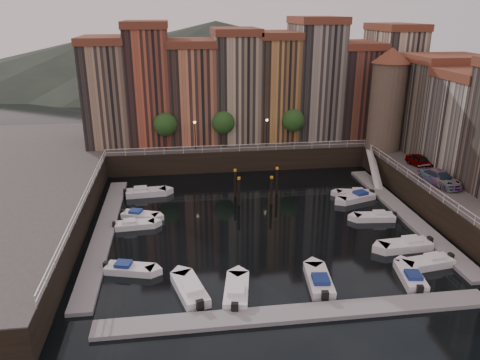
{
  "coord_description": "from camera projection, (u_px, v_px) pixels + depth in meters",
  "views": [
    {
      "loc": [
        -8.23,
        -45.41,
        21.49
      ],
      "look_at": [
        -1.55,
        4.0,
        3.22
      ],
      "focal_mm": 35.0,
      "sensor_mm": 36.0,
      "label": 1
    }
  ],
  "objects": [
    {
      "name": "gangway",
      "position": [
        374.0,
        167.0,
        61.47
      ],
      "size": [
        2.78,
        8.32,
        3.73
      ],
      "color": "white",
      "rests_on": "ground"
    },
    {
      "name": "car_b",
      "position": [
        440.0,
        180.0,
        51.79
      ],
      "size": [
        2.39,
        4.39,
        1.37
      ],
      "primitive_type": "imported",
      "rotation": [
        0.0,
        0.0,
        0.24
      ],
      "color": "gray",
      "rests_on": "quay_right"
    },
    {
      "name": "quay_far",
      "position": [
        231.0,
        143.0,
        74.35
      ],
      "size": [
        80.0,
        20.0,
        3.0
      ],
      "primitive_type": "cube",
      "color": "black",
      "rests_on": "ground"
    },
    {
      "name": "mountains",
      "position": [
        206.0,
        54.0,
        150.52
      ],
      "size": [
        145.0,
        100.0,
        18.0
      ],
      "color": "#2D382D",
      "rests_on": "ground"
    },
    {
      "name": "boat_left_4",
      "position": [
        145.0,
        192.0,
        57.19
      ],
      "size": [
        5.19,
        2.2,
        1.18
      ],
      "rotation": [
        0.0,
        0.0,
        0.07
      ],
      "color": "white",
      "rests_on": "ground"
    },
    {
      "name": "dock_near",
      "position": [
        298.0,
        313.0,
        34.8
      ],
      "size": [
        30.0,
        2.0,
        0.35
      ],
      "primitive_type": "cube",
      "color": "gray",
      "rests_on": "ground"
    },
    {
      "name": "railings",
      "position": [
        252.0,
        172.0,
        53.92
      ],
      "size": [
        36.08,
        34.04,
        0.52
      ],
      "color": "white",
      "rests_on": "ground"
    },
    {
      "name": "boat_right_0",
      "position": [
        429.0,
        262.0,
        41.42
      ],
      "size": [
        4.89,
        2.35,
        1.1
      ],
      "rotation": [
        0.0,
        0.0,
        3.28
      ],
      "color": "white",
      "rests_on": "ground"
    },
    {
      "name": "car_c",
      "position": [
        439.0,
        179.0,
        51.8
      ],
      "size": [
        3.54,
        5.9,
        1.6
      ],
      "primitive_type": "imported",
      "rotation": [
        0.0,
        0.0,
        0.25
      ],
      "color": "gray",
      "rests_on": "quay_right"
    },
    {
      "name": "dock_right",
      "position": [
        405.0,
        214.0,
        51.72
      ],
      "size": [
        2.0,
        28.0,
        0.35
      ],
      "primitive_type": "cube",
      "color": "gray",
      "rests_on": "ground"
    },
    {
      "name": "corner_tower",
      "position": [
        387.0,
        98.0,
        63.17
      ],
      "size": [
        5.2,
        5.2,
        13.8
      ],
      "color": "#6B5B4C",
      "rests_on": "quay_right"
    },
    {
      "name": "boat_left_1",
      "position": [
        129.0,
        269.0,
        40.45
      ],
      "size": [
        4.57,
        2.67,
        1.02
      ],
      "rotation": [
        0.0,
        0.0,
        -0.27
      ],
      "color": "white",
      "rests_on": "ground"
    },
    {
      "name": "boat_near_2",
      "position": [
        319.0,
        281.0,
        38.53
      ],
      "size": [
        2.37,
        5.23,
        1.18
      ],
      "rotation": [
        0.0,
        0.0,
        1.46
      ],
      "color": "white",
      "rests_on": "ground"
    },
    {
      "name": "boat_left_2",
      "position": [
        134.0,
        225.0,
        48.75
      ],
      "size": [
        4.34,
        1.84,
        0.98
      ],
      "rotation": [
        0.0,
        0.0,
        0.07
      ],
      "color": "white",
      "rests_on": "ground"
    },
    {
      "name": "car_a",
      "position": [
        420.0,
        162.0,
        57.82
      ],
      "size": [
        2.43,
        4.44,
        1.43
      ],
      "primitive_type": "imported",
      "rotation": [
        0.0,
        0.0,
        0.18
      ],
      "color": "gray",
      "rests_on": "quay_right"
    },
    {
      "name": "boat_right_2",
      "position": [
        375.0,
        217.0,
        50.54
      ],
      "size": [
        4.55,
        2.02,
        1.03
      ],
      "rotation": [
        0.0,
        0.0,
        3.05
      ],
      "color": "white",
      "rests_on": "ground"
    },
    {
      "name": "dock_left",
      "position": [
        104.0,
        231.0,
        47.65
      ],
      "size": [
        2.0,
        28.0,
        0.35
      ],
      "primitive_type": "cube",
      "color": "gray",
      "rests_on": "ground"
    },
    {
      "name": "boat_near_1",
      "position": [
        236.0,
        292.0,
        37.1
      ],
      "size": [
        2.71,
        5.28,
        1.18
      ],
      "rotation": [
        0.0,
        0.0,
        1.39
      ],
      "color": "white",
      "rests_on": "ground"
    },
    {
      "name": "right_terrace",
      "position": [
        479.0,
        118.0,
        54.25
      ],
      "size": [
        9.3,
        24.3,
        14.0
      ],
      "color": "#69604F",
      "rests_on": "quay_right"
    },
    {
      "name": "promenade_trees",
      "position": [
        228.0,
        123.0,
        65.18
      ],
      "size": [
        21.2,
        3.2,
        5.2
      ],
      "color": "black",
      "rests_on": "quay_far"
    },
    {
      "name": "street_lamps",
      "position": [
        231.0,
        129.0,
        64.53
      ],
      "size": [
        10.36,
        0.36,
        4.18
      ],
      "color": "black",
      "rests_on": "quay_far"
    },
    {
      "name": "boat_right_4",
      "position": [
        354.0,
        193.0,
        57.09
      ],
      "size": [
        4.34,
        2.23,
        0.97
      ],
      "rotation": [
        0.0,
        0.0,
        2.96
      ],
      "color": "white",
      "rests_on": "ground"
    },
    {
      "name": "boat_near_3",
      "position": [
        411.0,
        277.0,
        39.23
      ],
      "size": [
        2.37,
        4.78,
        1.07
      ],
      "rotation": [
        0.0,
        0.0,
        1.41
      ],
      "color": "white",
      "rests_on": "ground"
    },
    {
      "name": "far_terrace",
      "position": [
        255.0,
        85.0,
        69.19
      ],
      "size": [
        48.7,
        10.3,
        17.5
      ],
      "color": "#9C7D63",
      "rests_on": "quay_far"
    },
    {
      "name": "boat_left_3",
      "position": [
        140.0,
        215.0,
        51.05
      ],
      "size": [
        4.28,
        2.79,
        0.96
      ],
      "rotation": [
        0.0,
        0.0,
        -0.35
      ],
      "color": "white",
      "rests_on": "ground"
    },
    {
      "name": "boat_near_0",
      "position": [
        190.0,
        290.0,
        37.25
      ],
      "size": [
        3.15,
        5.42,
        1.21
      ],
      "rotation": [
        0.0,
        0.0,
        1.83
      ],
      "color": "white",
      "rests_on": "ground"
    },
    {
      "name": "boat_right_3",
      "position": [
        357.0,
        197.0,
        55.74
      ],
      "size": [
        4.96,
        3.16,
        1.12
      ],
      "rotation": [
        0.0,
        0.0,
        3.47
      ],
      "color": "white",
      "rests_on": "ground"
    },
    {
      "name": "boat_right_1",
      "position": [
        406.0,
        245.0,
        44.38
      ],
      "size": [
        5.27,
        2.21,
        1.2
      ],
      "rotation": [
        0.0,
        0.0,
        3.21
      ],
      "color": "white",
      "rests_on": "ground"
    },
    {
      "name": "mooring_pilings",
      "position": [
        256.0,
        187.0,
        55.4
      ],
      "size": [
        5.51,
        3.44,
        3.78
      ],
      "color": "black",
      "rests_on": "ground"
    },
    {
      "name": "ground",
      "position": [
        259.0,
        220.0,
        50.68
      ],
      "size": [
        200.0,
        200.0,
        0.0
      ],
      "primitive_type": "plane",
      "color": "black",
      "rests_on": "ground"
    }
  ]
}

